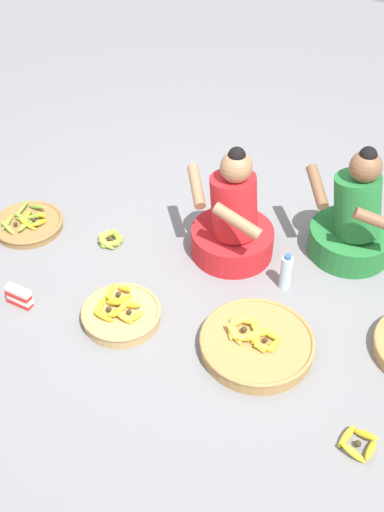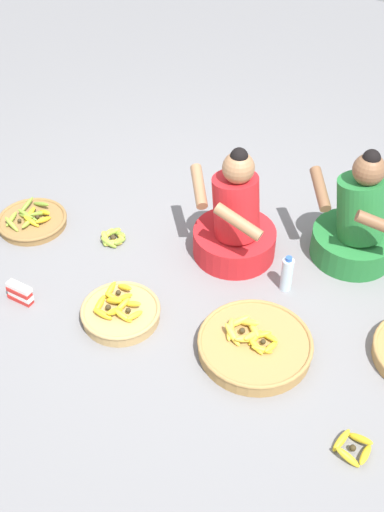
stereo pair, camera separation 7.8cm
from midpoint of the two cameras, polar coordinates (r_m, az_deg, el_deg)
ground_plane at (r=3.91m, az=0.94°, el=-2.16°), size 10.00×10.00×0.00m
vendor_woman_front at (r=3.95m, az=3.07°, el=3.03°), size 0.65×0.52×0.78m
vendor_woman_behind at (r=4.06m, az=13.65°, el=2.99°), size 0.71×0.53×0.78m
banana_basket_near_bicycle at (r=3.68m, az=-6.94°, el=-5.10°), size 0.46×0.46×0.15m
banana_basket_front_right at (r=4.41m, az=-14.86°, el=2.81°), size 0.46×0.46×0.13m
banana_basket_back_right at (r=3.51m, az=5.12°, el=-7.74°), size 0.63×0.63×0.16m
loose_bananas_back_center at (r=4.19m, az=-7.80°, el=1.50°), size 0.18×0.19×0.08m
loose_bananas_back_left at (r=3.25m, az=13.93°, el=-15.88°), size 0.18×0.17×0.09m
water_bottle at (r=3.83m, az=7.78°, el=-1.45°), size 0.07×0.07×0.25m
packet_carton_stack at (r=3.87m, az=-15.70°, el=-3.51°), size 0.17×0.06×0.12m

